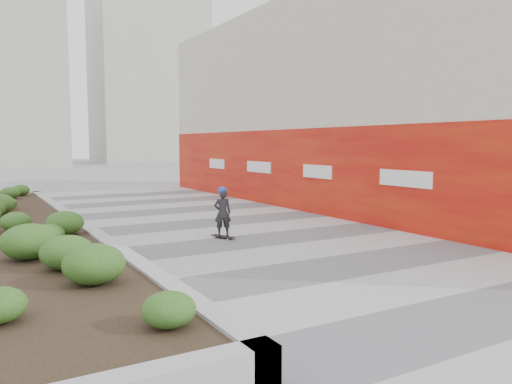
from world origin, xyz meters
The scene contains 7 objects.
ground centered at (0.00, 0.00, 0.00)m, with size 160.00×160.00×0.00m, color gray.
walkway centered at (0.00, 3.00, 0.01)m, with size 8.00×36.00×0.01m, color #A8A8AD.
building centered at (6.98, 8.98, 3.98)m, with size 6.04×24.08×8.00m.
planter centered at (-5.50, 7.00, 0.42)m, with size 3.00×18.00×0.90m.
distant_bldg_north_r centered at (15.00, 60.00, 12.00)m, with size 14.00×10.00×24.00m, color #ADAAA3.
manhole_cover centered at (0.50, 3.00, 0.00)m, with size 0.44×0.44×0.01m, color #595654.
skateboarder centered at (-0.86, 5.65, 0.69)m, with size 0.51×0.75×1.36m.
Camera 1 is at (-6.50, -5.82, 2.45)m, focal length 35.00 mm.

